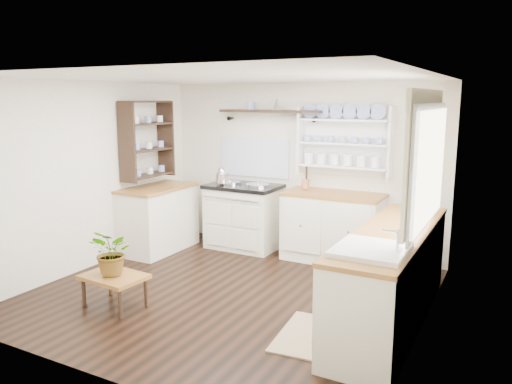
% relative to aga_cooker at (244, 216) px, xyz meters
% --- Properties ---
extents(floor, '(4.00, 3.80, 0.01)m').
position_rel_aga_cooker_xyz_m(floor, '(0.71, -1.57, -0.46)').
color(floor, black).
rests_on(floor, ground).
extents(wall_back, '(4.00, 0.02, 2.30)m').
position_rel_aga_cooker_xyz_m(wall_back, '(0.71, 0.33, 0.69)').
color(wall_back, beige).
rests_on(wall_back, ground).
extents(wall_right, '(0.02, 3.80, 2.30)m').
position_rel_aga_cooker_xyz_m(wall_right, '(2.71, -1.57, 0.69)').
color(wall_right, beige).
rests_on(wall_right, ground).
extents(wall_left, '(0.02, 3.80, 2.30)m').
position_rel_aga_cooker_xyz_m(wall_left, '(-1.29, -1.57, 0.69)').
color(wall_left, beige).
rests_on(wall_left, ground).
extents(ceiling, '(4.00, 3.80, 0.01)m').
position_rel_aga_cooker_xyz_m(ceiling, '(0.71, -1.57, 1.84)').
color(ceiling, white).
rests_on(ceiling, wall_back).
extents(window, '(0.08, 1.55, 1.22)m').
position_rel_aga_cooker_xyz_m(window, '(2.66, -1.42, 1.10)').
color(window, white).
rests_on(window, wall_right).
extents(aga_cooker, '(1.01, 0.70, 0.93)m').
position_rel_aga_cooker_xyz_m(aga_cooker, '(0.00, 0.00, 0.00)').
color(aga_cooker, '#EFE8CF').
rests_on(aga_cooker, floor).
extents(back_cabinets, '(1.27, 0.63, 0.90)m').
position_rel_aga_cooker_xyz_m(back_cabinets, '(1.31, 0.03, 0.00)').
color(back_cabinets, '#EEE6CD').
rests_on(back_cabinets, floor).
extents(right_cabinets, '(0.62, 2.43, 0.90)m').
position_rel_aga_cooker_xyz_m(right_cabinets, '(2.41, -1.47, -0.00)').
color(right_cabinets, '#EEE6CD').
rests_on(right_cabinets, floor).
extents(belfast_sink, '(0.55, 0.60, 0.45)m').
position_rel_aga_cooker_xyz_m(belfast_sink, '(2.41, -2.22, 0.34)').
color(belfast_sink, white).
rests_on(belfast_sink, right_cabinets).
extents(left_cabinets, '(0.62, 1.13, 0.90)m').
position_rel_aga_cooker_xyz_m(left_cabinets, '(-0.99, -0.67, -0.00)').
color(left_cabinets, '#EEE6CD').
rests_on(left_cabinets, floor).
extents(plate_rack, '(1.20, 0.22, 0.90)m').
position_rel_aga_cooker_xyz_m(plate_rack, '(1.36, 0.29, 1.10)').
color(plate_rack, white).
rests_on(plate_rack, wall_back).
extents(high_shelf, '(1.50, 0.29, 0.16)m').
position_rel_aga_cooker_xyz_m(high_shelf, '(0.31, 0.21, 1.45)').
color(high_shelf, black).
rests_on(high_shelf, wall_back).
extents(left_shelving, '(0.28, 0.80, 1.05)m').
position_rel_aga_cooker_xyz_m(left_shelving, '(-1.13, -0.67, 1.09)').
color(left_shelving, black).
rests_on(left_shelving, wall_left).
extents(kettle, '(0.17, 0.17, 0.21)m').
position_rel_aga_cooker_xyz_m(kettle, '(-0.28, -0.12, 0.57)').
color(kettle, silver).
rests_on(kettle, aga_cooker).
extents(utensil_crock, '(0.11, 0.11, 0.12)m').
position_rel_aga_cooker_xyz_m(utensil_crock, '(0.89, 0.11, 0.51)').
color(utensil_crock, '#AE6940').
rests_on(utensil_crock, back_cabinets).
extents(center_table, '(0.66, 0.49, 0.34)m').
position_rel_aga_cooker_xyz_m(center_table, '(-0.13, -2.43, -0.17)').
color(center_table, brown).
rests_on(center_table, floor).
extents(potted_plant, '(0.50, 0.46, 0.48)m').
position_rel_aga_cooker_xyz_m(potted_plant, '(-0.13, -2.43, 0.12)').
color(potted_plant, '#3F7233').
rests_on(potted_plant, center_table).
extents(floor_rug, '(0.63, 0.90, 0.02)m').
position_rel_aga_cooker_xyz_m(floor_rug, '(1.88, -2.09, -0.45)').
color(floor_rug, '#85644D').
rests_on(floor_rug, floor).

